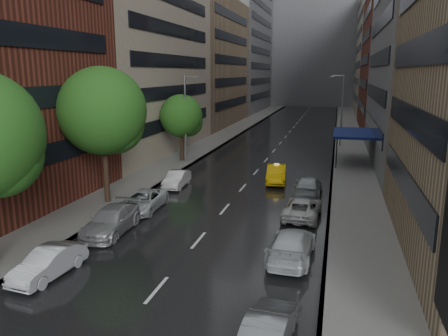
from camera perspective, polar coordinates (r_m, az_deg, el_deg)
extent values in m
cube|color=black|center=(63.44, 7.83, 3.80)|extent=(14.00, 140.00, 0.01)
cube|color=gray|center=(65.09, -0.08, 4.20)|extent=(4.00, 140.00, 0.15)
cube|color=gray|center=(63.03, 15.99, 3.44)|extent=(4.00, 140.00, 0.15)
cube|color=gray|center=(53.76, -10.77, 20.35)|extent=(8.00, 28.00, 34.00)
cube|color=#937A5B|center=(79.53, -1.75, 13.58)|extent=(8.00, 28.00, 22.00)
cube|color=slate|center=(109.05, 2.87, 17.47)|extent=(8.00, 32.00, 38.00)
cube|color=slate|center=(48.99, 24.41, 14.40)|extent=(8.00, 28.00, 24.00)
cube|color=maroon|center=(77.18, 21.31, 18.03)|extent=(8.00, 28.00, 36.00)
cube|color=gray|center=(106.69, 19.33, 14.23)|extent=(8.00, 32.00, 28.00)
cube|color=slate|center=(130.69, 11.78, 15.08)|extent=(40.00, 14.00, 32.00)
cylinder|color=#382619|center=(32.42, -15.18, 0.06)|extent=(0.40, 0.40, 5.39)
sphere|color=#1E5116|center=(31.83, -15.60, 7.19)|extent=(6.17, 6.17, 6.17)
cylinder|color=#382619|center=(46.70, -5.54, 3.21)|extent=(0.40, 0.40, 3.93)
sphere|color=#1E5116|center=(46.32, -5.62, 6.81)|extent=(4.49, 4.49, 4.49)
imported|color=yellow|center=(38.11, 6.86, -0.77)|extent=(2.05, 4.74, 1.52)
imported|color=silver|center=(22.42, -21.93, -11.42)|extent=(1.80, 4.24, 1.36)
imported|color=gray|center=(27.00, -14.50, -6.65)|extent=(2.36, 5.32, 1.52)
imported|color=silver|center=(30.78, -10.51, -4.25)|extent=(2.46, 4.96, 1.35)
imported|color=silver|center=(36.60, -6.19, -1.45)|extent=(1.63, 4.12, 1.34)
imported|color=slate|center=(16.22, 5.86, -20.16)|extent=(1.75, 4.25, 1.37)
imported|color=silver|center=(22.90, 8.83, -9.90)|extent=(2.30, 5.31, 1.52)
imported|color=silver|center=(29.23, 10.20, -5.14)|extent=(2.49, 4.98, 1.36)
imported|color=#A8AFB2|center=(34.72, 10.97, -2.28)|extent=(2.14, 5.02, 1.44)
cylinder|color=gray|center=(45.19, -5.07, 6.35)|extent=(0.18, 0.18, 9.00)
cube|color=gray|center=(44.49, -3.44, 11.70)|extent=(0.50, 0.22, 0.16)
cylinder|color=gray|center=(57.51, 15.15, 7.27)|extent=(0.18, 0.18, 9.00)
cube|color=gray|center=(57.32, 13.97, 11.53)|extent=(0.50, 0.22, 0.16)
cube|color=navy|center=(47.76, 16.54, 4.40)|extent=(4.00, 8.00, 0.25)
cylinder|color=black|center=(44.20, 14.48, 1.93)|extent=(0.12, 0.12, 3.00)
cylinder|color=black|center=(51.70, 14.55, 3.41)|extent=(0.12, 0.12, 3.00)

